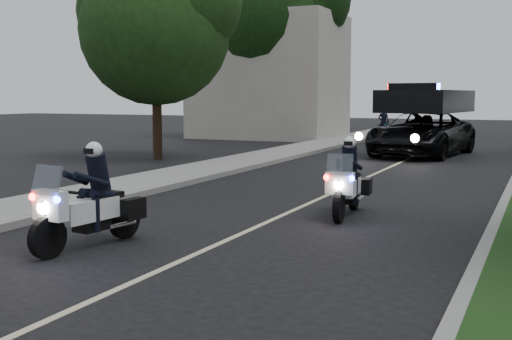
# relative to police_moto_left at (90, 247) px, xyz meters

# --- Properties ---
(ground) EXTENTS (120.00, 120.00, 0.00)m
(ground) POSITION_rel_police_moto_left_xyz_m (1.80, 0.49, 0.00)
(ground) COLOR black
(ground) RESTS_ON ground
(curb_left) EXTENTS (0.20, 60.00, 0.15)m
(curb_left) POSITION_rel_police_moto_left_xyz_m (-2.30, 10.49, 0.07)
(curb_left) COLOR gray
(curb_left) RESTS_ON ground
(sidewalk_left) EXTENTS (2.00, 60.00, 0.16)m
(sidewalk_left) POSITION_rel_police_moto_left_xyz_m (-3.40, 10.49, 0.08)
(sidewalk_left) COLOR gray
(sidewalk_left) RESTS_ON ground
(building_far) EXTENTS (8.00, 6.00, 7.00)m
(building_far) POSITION_rel_police_moto_left_xyz_m (-8.20, 26.49, 3.50)
(building_far) COLOR #A8A396
(building_far) RESTS_ON ground
(lane_marking) EXTENTS (0.12, 50.00, 0.01)m
(lane_marking) POSITION_rel_police_moto_left_xyz_m (1.80, 10.49, 0.00)
(lane_marking) COLOR #BFB78C
(lane_marking) RESTS_ON ground
(police_moto_left) EXTENTS (0.96, 2.10, 1.72)m
(police_moto_left) POSITION_rel_police_moto_left_xyz_m (0.00, 0.00, 0.00)
(police_moto_left) COLOR silver
(police_moto_left) RESTS_ON ground
(police_moto_right) EXTENTS (0.84, 1.97, 1.63)m
(police_moto_right) POSITION_rel_police_moto_left_xyz_m (3.01, 4.45, 0.00)
(police_moto_right) COLOR silver
(police_moto_right) RESTS_ON ground
(police_suv) EXTENTS (3.84, 6.81, 3.14)m
(police_suv) POSITION_rel_police_moto_left_xyz_m (1.99, 18.59, 0.00)
(police_suv) COLOR black
(police_suv) RESTS_ON ground
(bicycle) EXTENTS (0.86, 1.90, 0.96)m
(bicycle) POSITION_rel_police_moto_left_xyz_m (-1.26, 25.65, 0.00)
(bicycle) COLOR black
(bicycle) RESTS_ON ground
(cyclist) EXTENTS (0.59, 0.40, 1.64)m
(cyclist) POSITION_rel_police_moto_left_xyz_m (-1.26, 25.65, 0.00)
(cyclist) COLOR black
(cyclist) RESTS_ON ground
(tree_left_near) EXTENTS (7.43, 7.43, 9.60)m
(tree_left_near) POSITION_rel_police_moto_left_xyz_m (-7.08, 12.91, 0.00)
(tree_left_near) COLOR #1E4015
(tree_left_near) RESTS_ON ground
(tree_left_far) EXTENTS (10.19, 10.19, 12.82)m
(tree_left_far) POSITION_rel_police_moto_left_xyz_m (-8.01, 26.61, 0.00)
(tree_left_far) COLOR black
(tree_left_far) RESTS_ON ground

